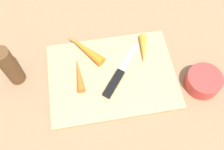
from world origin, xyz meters
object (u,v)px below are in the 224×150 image
at_px(knife, 115,80).
at_px(carrot_longest, 84,49).
at_px(carrot_shortest, 143,49).
at_px(small_bowl, 203,81).
at_px(cutting_board, 112,76).
at_px(carrot_medium, 79,75).
at_px(pepper_grinder, 10,67).

xyz_separation_m(knife, carrot_longest, (-0.07, 0.11, 0.01)).
xyz_separation_m(knife, carrot_shortest, (0.10, 0.08, 0.01)).
bearing_deg(knife, carrot_longest, 70.57).
bearing_deg(knife, small_bowl, -63.07).
distance_m(cutting_board, small_bowl, 0.25).
height_order(carrot_shortest, small_bowl, small_bowl).
bearing_deg(carrot_medium, cutting_board, -98.03).
xyz_separation_m(carrot_shortest, carrot_longest, (-0.17, 0.03, 0.00)).
bearing_deg(carrot_medium, pepper_grinder, 78.65).
height_order(carrot_longest, pepper_grinder, pepper_grinder).
bearing_deg(knife, pepper_grinder, 115.39).
relative_size(carrot_medium, carrot_shortest, 1.09).
distance_m(knife, pepper_grinder, 0.28).
distance_m(carrot_medium, pepper_grinder, 0.18).
distance_m(knife, small_bowl, 0.24).
relative_size(carrot_medium, small_bowl, 1.07).
relative_size(carrot_longest, pepper_grinder, 1.04).
relative_size(cutting_board, carrot_shortest, 3.78).
bearing_deg(carrot_medium, small_bowl, -104.45).
bearing_deg(carrot_shortest, pepper_grinder, -76.25).
relative_size(carrot_shortest, small_bowl, 0.99).
height_order(cutting_board, knife, knife).
bearing_deg(carrot_longest, small_bowl, -156.76).
bearing_deg(pepper_grinder, knife, -12.67).
relative_size(cutting_board, small_bowl, 3.74).
relative_size(knife, carrot_medium, 1.64).
height_order(carrot_medium, carrot_longest, carrot_longest).
xyz_separation_m(cutting_board, pepper_grinder, (-0.27, 0.04, 0.06)).
distance_m(carrot_medium, small_bowl, 0.35).
distance_m(knife, carrot_shortest, 0.13).
height_order(cutting_board, carrot_shortest, carrot_shortest).
xyz_separation_m(knife, small_bowl, (0.24, -0.05, 0.00)).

